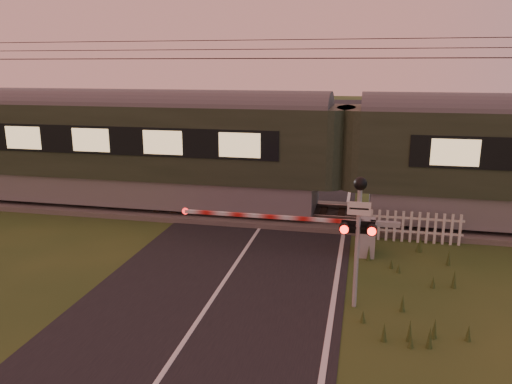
% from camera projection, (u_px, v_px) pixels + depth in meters
% --- Properties ---
extents(ground, '(160.00, 160.00, 0.00)m').
position_uv_depth(ground, '(218.00, 292.00, 11.98)').
color(ground, '#253E18').
rests_on(ground, ground).
extents(road, '(6.00, 140.00, 0.03)m').
position_uv_depth(road, '(216.00, 296.00, 11.75)').
color(road, black).
rests_on(road, ground).
extents(track_bed, '(140.00, 3.40, 0.39)m').
position_uv_depth(track_bed, '(269.00, 213.00, 18.12)').
color(track_bed, '#47423D').
rests_on(track_bed, ground).
extents(overhead_wires, '(120.00, 0.62, 0.62)m').
position_uv_depth(overhead_wires, '(270.00, 51.00, 16.72)').
color(overhead_wires, black).
rests_on(overhead_wires, ground).
extents(train, '(44.09, 3.04, 4.11)m').
position_uv_depth(train, '(344.00, 154.00, 17.01)').
color(train, slate).
rests_on(train, ground).
extents(boom_gate, '(6.46, 0.78, 1.04)m').
position_uv_depth(boom_gate, '(355.00, 234.00, 14.30)').
color(boom_gate, gray).
rests_on(boom_gate, ground).
extents(crossing_signal, '(0.76, 0.33, 2.99)m').
position_uv_depth(crossing_signal, '(359.00, 219.00, 10.75)').
color(crossing_signal, gray).
rests_on(crossing_signal, ground).
extents(picket_fence, '(3.08, 0.08, 0.97)m').
position_uv_depth(picket_fence, '(411.00, 227.00, 15.23)').
color(picket_fence, silver).
rests_on(picket_fence, ground).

